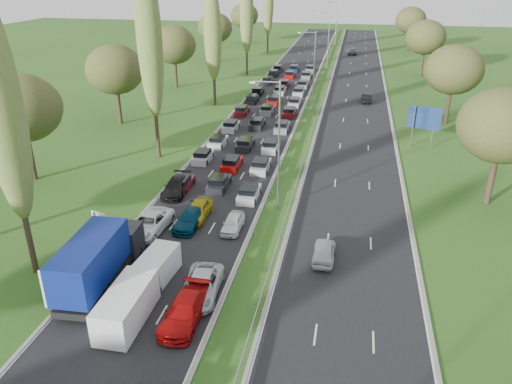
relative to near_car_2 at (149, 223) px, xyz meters
The scene contains 24 objects.
ground 44.77m from the near_car_2, 77.05° to the left, with size 260.00×260.00×0.00m, color #244C17.
near_carriageway 46.25m from the near_car_2, 85.93° to the left, with size 10.50×215.00×0.04m, color black.
far_carriageway 49.09m from the near_car_2, 70.01° to the left, with size 10.50×215.00×0.04m, color black.
central_reservation 47.20m from the near_car_2, 77.73° to the left, with size 2.36×215.00×0.32m.
lamp_columns 43.13m from the near_car_2, 76.45° to the left, with size 0.18×140.18×12.00m.
poplar_row 34.36m from the near_car_2, 100.63° to the left, with size 2.80×127.80×22.44m.
woodland_left 31.74m from the near_car_2, 122.10° to the left, with size 8.00×166.00×11.10m.
woodland_right 42.86m from the near_car_2, 45.73° to the left, with size 8.00×153.00×11.10m.
traffic_queue_fill 41.22m from the near_car_2, 85.40° to the left, with size 9.10×69.42×0.80m.
near_car_2 is the anchor object (origin of this frame).
near_car_3 7.97m from the near_car_2, 92.76° to the left, with size 2.11×5.20×1.51m, color black.
near_car_7 3.51m from the near_car_2, 28.80° to the left, with size 1.94×4.76×1.38m, color #042D43.
near_car_8 4.67m from the near_car_2, 44.79° to the left, with size 1.83×4.55×1.55m, color #AF940B.
near_car_10 10.44m from the near_car_2, 48.29° to the right, with size 2.46×5.34×1.48m, color #B3B9BD.
near_car_11 12.64m from the near_car_2, 57.74° to the right, with size 2.19×5.38×1.56m, color #9C090A.
near_car_12 7.11m from the near_car_2, 14.12° to the left, with size 1.54×3.82×1.30m, color white.
far_car_0 14.99m from the near_car_2, ahead, with size 1.66×4.12×1.40m, color #B9BCC3.
far_car_1 52.37m from the near_car_2, 69.48° to the left, with size 1.49×4.26×1.40m, color black.
far_car_2 100.40m from the near_car_2, 81.45° to the left, with size 2.46×5.34×1.48m, color gray.
blue_lorry 8.10m from the near_car_2, 92.68° to the right, with size 2.67×9.61×4.06m.
white_van_front 11.57m from the near_car_2, 74.05° to the right, with size 2.23×5.70×2.29m.
white_van_rear 7.43m from the near_car_2, 64.09° to the right, with size 1.97×5.03×2.02m.
info_sign 4.10m from the near_car_2, 162.07° to the right, with size 1.45×0.58×2.10m.
direction_sign 36.95m from the near_car_2, 47.42° to the left, with size 3.88×1.17×5.20m.
Camera 1 is at (10.60, 1.41, 20.73)m, focal length 35.00 mm.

